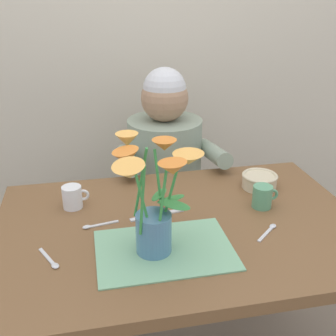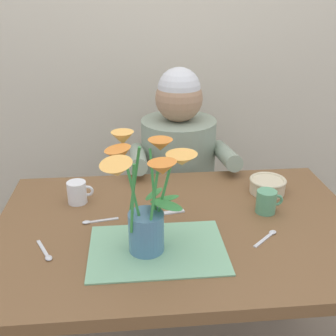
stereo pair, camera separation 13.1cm
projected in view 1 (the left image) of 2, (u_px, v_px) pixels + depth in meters
The scene contains 12 objects.
wood_panel_backdrop at pixel (135, 29), 2.08m from camera, with size 4.00×0.10×2.50m, color beige.
dining_table at pixel (181, 248), 1.39m from camera, with size 1.20×0.80×0.74m.
seated_person at pixel (165, 187), 1.98m from camera, with size 0.45×0.47×1.14m.
striped_placemat at pixel (165, 250), 1.21m from camera, with size 0.40×0.28×0.01m, color #7AB289.
flower_vase at pixel (154, 198), 1.13m from camera, with size 0.29×0.27×0.34m.
ceramic_bowl at pixel (259, 180), 1.58m from camera, with size 0.14×0.14×0.06m.
dinner_knife at pixel (157, 215), 1.39m from camera, with size 0.19×0.02×0.01m, color silver.
tea_cup at pixel (73, 197), 1.43m from camera, with size 0.09×0.07×0.08m.
ceramic_mug at pixel (263, 197), 1.43m from camera, with size 0.09×0.07×0.08m.
spoon_0 at pixel (269, 230), 1.31m from camera, with size 0.10×0.09×0.01m.
spoon_1 at pixel (51, 261), 1.16m from camera, with size 0.07×0.11×0.01m.
spoon_2 at pixel (95, 226), 1.33m from camera, with size 0.12×0.04×0.01m.
Camera 1 is at (-0.28, -1.12, 1.45)m, focal length 44.03 mm.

